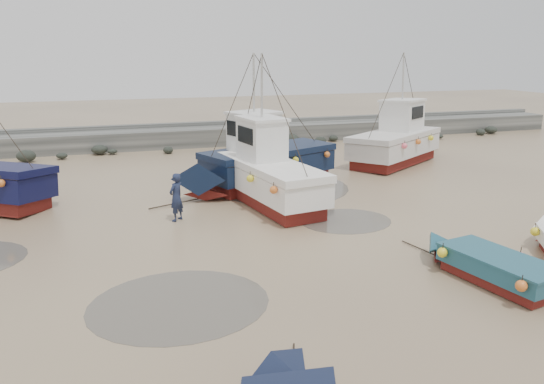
{
  "coord_description": "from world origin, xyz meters",
  "views": [
    {
      "loc": [
        -4.77,
        -14.04,
        6.38
      ],
      "look_at": [
        0.89,
        3.6,
        1.4
      ],
      "focal_mm": 35.0,
      "sensor_mm": 36.0,
      "label": 1
    }
  ],
  "objects_px": {
    "cabin_boat_2": "(259,160)",
    "person": "(177,220)",
    "dinghy_2": "(488,261)",
    "cabin_boat_3": "(400,140)",
    "cabin_boat_1": "(264,171)"
  },
  "relations": [
    {
      "from": "cabin_boat_3",
      "to": "dinghy_2",
      "type": "bearing_deg",
      "value": -54.71
    },
    {
      "from": "person",
      "to": "cabin_boat_2",
      "type": "bearing_deg",
      "value": 177.31
    },
    {
      "from": "dinghy_2",
      "to": "cabin_boat_2",
      "type": "distance_m",
      "value": 12.52
    },
    {
      "from": "cabin_boat_1",
      "to": "cabin_boat_2",
      "type": "xyz_separation_m",
      "value": [
        0.5,
        2.45,
        -0.01
      ]
    },
    {
      "from": "cabin_boat_2",
      "to": "person",
      "type": "xyz_separation_m",
      "value": [
        -4.46,
        -3.89,
        -1.35
      ]
    },
    {
      "from": "dinghy_2",
      "to": "cabin_boat_3",
      "type": "xyz_separation_m",
      "value": [
        6.17,
        15.17,
        0.8
      ]
    },
    {
      "from": "dinghy_2",
      "to": "cabin_boat_3",
      "type": "height_order",
      "value": "cabin_boat_3"
    },
    {
      "from": "cabin_boat_1",
      "to": "cabin_boat_2",
      "type": "bearing_deg",
      "value": 68.61
    },
    {
      "from": "dinghy_2",
      "to": "cabin_boat_2",
      "type": "height_order",
      "value": "cabin_boat_2"
    },
    {
      "from": "cabin_boat_2",
      "to": "cabin_boat_3",
      "type": "xyz_separation_m",
      "value": [
        9.42,
        3.11,
        0.01
      ]
    },
    {
      "from": "dinghy_2",
      "to": "cabin_boat_3",
      "type": "distance_m",
      "value": 16.4
    },
    {
      "from": "dinghy_2",
      "to": "cabin_boat_1",
      "type": "height_order",
      "value": "cabin_boat_1"
    },
    {
      "from": "cabin_boat_1",
      "to": "person",
      "type": "xyz_separation_m",
      "value": [
        -3.96,
        -1.44,
        -1.36
      ]
    },
    {
      "from": "dinghy_2",
      "to": "cabin_boat_2",
      "type": "relative_size",
      "value": 0.58
    },
    {
      "from": "cabin_boat_3",
      "to": "person",
      "type": "bearing_deg",
      "value": -95.81
    }
  ]
}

